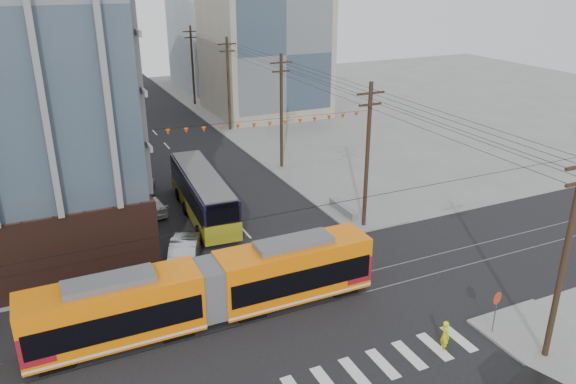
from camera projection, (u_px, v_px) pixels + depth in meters
name	position (u px, v px, depth m)	size (l,w,h in m)	color
ground	(339.00, 335.00, 30.01)	(160.00, 160.00, 0.00)	slate
bg_bldg_ne_near	(264.00, 52.00, 73.71)	(14.00, 14.00, 16.00)	gray
bg_bldg_nw_far	(9.00, 29.00, 81.32)	(16.00, 18.00, 20.00)	gray
bg_bldg_ne_far	(228.00, 42.00, 91.68)	(16.00, 16.00, 14.00)	#8C99A5
utility_pole_near	(564.00, 261.00, 26.28)	(0.30, 0.30, 11.00)	black
utility_pole_far	(193.00, 66.00, 78.40)	(0.30, 0.30, 11.00)	black
streetcar	(209.00, 290.00, 30.68)	(19.31, 2.71, 3.72)	orange
city_bus	(203.00, 193.00, 44.12)	(2.71, 12.50, 3.54)	black
parked_car_silver	(185.00, 249.00, 37.41)	(1.76, 5.06, 1.67)	#969799
parked_car_white	(150.00, 205.00, 44.78)	(1.79, 4.40, 1.28)	silver
parked_car_grey	(142.00, 187.00, 48.46)	(2.17, 4.70, 1.31)	gray
pedestrian	(445.00, 335.00, 28.57)	(0.62, 0.41, 1.70)	#EBF010
stop_sign	(495.00, 315.00, 29.66)	(0.73, 0.73, 2.41)	#BC3411
jersey_barrier	(343.00, 210.00, 44.64)	(0.83, 3.70, 0.74)	slate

